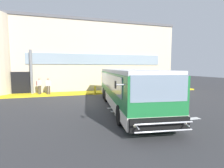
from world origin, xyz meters
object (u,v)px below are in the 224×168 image
Objects in this scene: passenger_by_doorway at (48,85)px; entry_support_column at (31,72)px; passenger_near_column at (39,85)px; bus_main_foreground at (126,89)px; safety_bollard_yellow at (95,91)px.

entry_support_column is at bearing 148.89° from passenger_by_doorway.
bus_main_foreground is at bearing -47.61° from passenger_near_column.
bus_main_foreground reaches higher than passenger_near_column.
passenger_near_column is 1.86× the size of safety_bollard_yellow.
passenger_near_column is at bearing -36.01° from entry_support_column.
bus_main_foreground reaches higher than passenger_by_doorway.
passenger_near_column reaches higher than safety_bollard_yellow.
safety_bollard_yellow is at bearing -9.73° from passenger_by_doorway.
passenger_near_column and passenger_by_doorway have the same top height.
entry_support_column is 2.36m from passenger_by_doorway.
passenger_by_doorway is at bearing 170.27° from safety_bollard_yellow.
entry_support_column is 2.69× the size of passenger_near_column.
entry_support_column is 1.61m from passenger_near_column.
entry_support_column is 10.86m from bus_main_foreground.
safety_bollard_yellow is (5.51, -1.24, -0.66)m from passenger_near_column.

